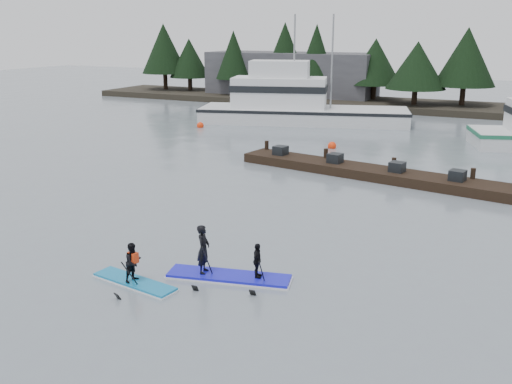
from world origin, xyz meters
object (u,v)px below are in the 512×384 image
at_px(fishing_boat_large, 297,114).
at_px(floating_dock, 369,172).
at_px(paddleboard_solo, 134,270).
at_px(paddleboard_duo, 226,264).

xyz_separation_m(fishing_boat_large, floating_dock, (10.00, -15.07, -0.47)).
xyz_separation_m(floating_dock, paddleboard_solo, (-3.04, -15.81, 0.21)).
distance_m(fishing_boat_large, paddleboard_duo, 30.77).
bearing_deg(floating_dock, paddleboard_duo, -83.20).
bearing_deg(paddleboard_solo, paddleboard_duo, 42.08).
distance_m(fishing_boat_large, floating_dock, 18.09).
bearing_deg(paddleboard_duo, fishing_boat_large, 94.63).
bearing_deg(floating_dock, paddleboard_solo, -91.17).
bearing_deg(floating_dock, fishing_boat_large, 133.28).
bearing_deg(fishing_boat_large, floating_dock, -72.50).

